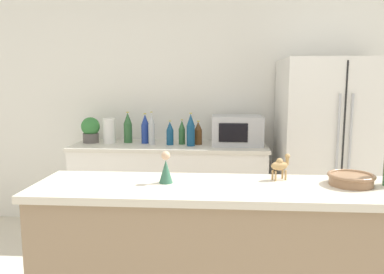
{
  "coord_description": "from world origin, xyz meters",
  "views": [
    {
      "loc": [
        0.12,
        -1.17,
        1.48
      ],
      "look_at": [
        -0.06,
        1.46,
        1.1
      ],
      "focal_mm": 35.0,
      "sensor_mm": 36.0,
      "label": 1
    }
  ],
  "objects_px": {
    "wise_man_figurine_blue": "(166,169)",
    "back_bottle_0": "(198,133)",
    "microwave": "(237,130)",
    "back_bottle_5": "(145,129)",
    "fruit_bowl": "(351,179)",
    "refrigerator": "(329,152)",
    "back_bottle_6": "(170,133)",
    "back_bottle_3": "(128,128)",
    "potted_plant": "(91,130)",
    "camel_figurine": "(280,165)",
    "back_bottle_1": "(152,129)",
    "back_bottle_4": "(191,130)",
    "back_bottle_2": "(182,132)",
    "paper_towel_roll": "(109,131)"
  },
  "relations": [
    {
      "from": "wise_man_figurine_blue",
      "to": "back_bottle_0",
      "type": "bearing_deg",
      "value": 88.22
    },
    {
      "from": "microwave",
      "to": "wise_man_figurine_blue",
      "type": "bearing_deg",
      "value": -103.14
    },
    {
      "from": "back_bottle_5",
      "to": "fruit_bowl",
      "type": "height_order",
      "value": "back_bottle_5"
    },
    {
      "from": "refrigerator",
      "to": "back_bottle_6",
      "type": "distance_m",
      "value": 1.5
    },
    {
      "from": "microwave",
      "to": "fruit_bowl",
      "type": "height_order",
      "value": "microwave"
    },
    {
      "from": "refrigerator",
      "to": "fruit_bowl",
      "type": "height_order",
      "value": "refrigerator"
    },
    {
      "from": "back_bottle_3",
      "to": "back_bottle_6",
      "type": "xyz_separation_m",
      "value": [
        0.44,
        -0.11,
        -0.04
      ]
    },
    {
      "from": "potted_plant",
      "to": "fruit_bowl",
      "type": "relative_size",
      "value": 1.17
    },
    {
      "from": "back_bottle_5",
      "to": "camel_figurine",
      "type": "relative_size",
      "value": 2.28
    },
    {
      "from": "back_bottle_1",
      "to": "back_bottle_6",
      "type": "distance_m",
      "value": 0.18
    },
    {
      "from": "back_bottle_0",
      "to": "wise_man_figurine_blue",
      "type": "xyz_separation_m",
      "value": [
        -0.06,
        -1.83,
        0.07
      ]
    },
    {
      "from": "back_bottle_4",
      "to": "camel_figurine",
      "type": "bearing_deg",
      "value": -70.98
    },
    {
      "from": "refrigerator",
      "to": "back_bottle_2",
      "type": "relative_size",
      "value": 7.01
    },
    {
      "from": "back_bottle_1",
      "to": "back_bottle_6",
      "type": "height_order",
      "value": "back_bottle_1"
    },
    {
      "from": "potted_plant",
      "to": "paper_towel_roll",
      "type": "xyz_separation_m",
      "value": [
        0.19,
        -0.02,
        -0.01
      ]
    },
    {
      "from": "back_bottle_2",
      "to": "refrigerator",
      "type": "bearing_deg",
      "value": -4.14
    },
    {
      "from": "back_bottle_1",
      "to": "back_bottle_3",
      "type": "height_order",
      "value": "back_bottle_1"
    },
    {
      "from": "back_bottle_2",
      "to": "back_bottle_6",
      "type": "height_order",
      "value": "back_bottle_2"
    },
    {
      "from": "refrigerator",
      "to": "camel_figurine",
      "type": "relative_size",
      "value": 13.07
    },
    {
      "from": "potted_plant",
      "to": "fruit_bowl",
      "type": "distance_m",
      "value": 2.65
    },
    {
      "from": "back_bottle_6",
      "to": "wise_man_figurine_blue",
      "type": "distance_m",
      "value": 1.81
    },
    {
      "from": "refrigerator",
      "to": "back_bottle_1",
      "type": "xyz_separation_m",
      "value": [
        -1.67,
        0.06,
        0.2
      ]
    },
    {
      "from": "microwave",
      "to": "back_bottle_6",
      "type": "bearing_deg",
      "value": -175.58
    },
    {
      "from": "back_bottle_0",
      "to": "back_bottle_5",
      "type": "height_order",
      "value": "back_bottle_5"
    },
    {
      "from": "back_bottle_3",
      "to": "fruit_bowl",
      "type": "height_order",
      "value": "back_bottle_3"
    },
    {
      "from": "back_bottle_4",
      "to": "wise_man_figurine_blue",
      "type": "relative_size",
      "value": 2.02
    },
    {
      "from": "back_bottle_1",
      "to": "wise_man_figurine_blue",
      "type": "distance_m",
      "value": 1.84
    },
    {
      "from": "camel_figurine",
      "to": "back_bottle_1",
      "type": "bearing_deg",
      "value": 119.23
    },
    {
      "from": "back_bottle_1",
      "to": "back_bottle_0",
      "type": "bearing_deg",
      "value": 4.97
    },
    {
      "from": "back_bottle_5",
      "to": "microwave",
      "type": "bearing_deg",
      "value": -1.83
    },
    {
      "from": "back_bottle_5",
      "to": "back_bottle_6",
      "type": "distance_m",
      "value": 0.27
    },
    {
      "from": "back_bottle_0",
      "to": "back_bottle_4",
      "type": "distance_m",
      "value": 0.12
    },
    {
      "from": "back_bottle_6",
      "to": "fruit_bowl",
      "type": "distance_m",
      "value": 2.08
    },
    {
      "from": "refrigerator",
      "to": "fruit_bowl",
      "type": "xyz_separation_m",
      "value": [
        -0.4,
        -1.71,
        0.19
      ]
    },
    {
      "from": "microwave",
      "to": "back_bottle_1",
      "type": "height_order",
      "value": "back_bottle_1"
    },
    {
      "from": "paper_towel_roll",
      "to": "fruit_bowl",
      "type": "xyz_separation_m",
      "value": [
        1.7,
        -1.83,
        0.02
      ]
    },
    {
      "from": "refrigerator",
      "to": "wise_man_figurine_blue",
      "type": "bearing_deg",
      "value": -126.31
    },
    {
      "from": "paper_towel_roll",
      "to": "back_bottle_6",
      "type": "bearing_deg",
      "value": -5.74
    },
    {
      "from": "back_bottle_0",
      "to": "back_bottle_4",
      "type": "bearing_deg",
      "value": -125.83
    },
    {
      "from": "refrigerator",
      "to": "back_bottle_5",
      "type": "distance_m",
      "value": 1.76
    },
    {
      "from": "microwave",
      "to": "back_bottle_6",
      "type": "height_order",
      "value": "microwave"
    },
    {
      "from": "wise_man_figurine_blue",
      "to": "back_bottle_6",
      "type": "bearing_deg",
      "value": 96.77
    },
    {
      "from": "refrigerator",
      "to": "back_bottle_0",
      "type": "height_order",
      "value": "refrigerator"
    },
    {
      "from": "back_bottle_5",
      "to": "back_bottle_4",
      "type": "bearing_deg",
      "value": -15.8
    },
    {
      "from": "back_bottle_3",
      "to": "back_bottle_1",
      "type": "bearing_deg",
      "value": -22.24
    },
    {
      "from": "potted_plant",
      "to": "back_bottle_0",
      "type": "relative_size",
      "value": 1.1
    },
    {
      "from": "paper_towel_roll",
      "to": "back_bottle_3",
      "type": "height_order",
      "value": "back_bottle_3"
    },
    {
      "from": "potted_plant",
      "to": "back_bottle_1",
      "type": "xyz_separation_m",
      "value": [
        0.63,
        -0.08,
        0.02
      ]
    },
    {
      "from": "back_bottle_6",
      "to": "wise_man_figurine_blue",
      "type": "bearing_deg",
      "value": -83.23
    },
    {
      "from": "back_bottle_4",
      "to": "fruit_bowl",
      "type": "xyz_separation_m",
      "value": [
        0.89,
        -1.72,
        -0.01
      ]
    }
  ]
}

